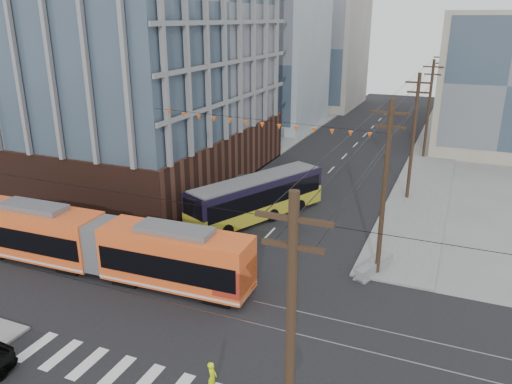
% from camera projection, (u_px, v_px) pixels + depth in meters
% --- Properties ---
extents(ground, '(160.00, 160.00, 0.00)m').
position_uv_depth(ground, '(167.00, 340.00, 25.01)').
color(ground, slate).
extents(office_building, '(30.00, 25.00, 28.60)m').
position_uv_depth(office_building, '(93.00, 28.00, 48.34)').
color(office_building, '#381E16').
rests_on(office_building, ground).
extents(bg_bldg_nw_near, '(18.00, 16.00, 18.00)m').
position_uv_depth(bg_bldg_nw_near, '(257.00, 62.00, 73.47)').
color(bg_bldg_nw_near, '#8C99A5').
rests_on(bg_bldg_nw_near, ground).
extents(bg_bldg_ne_near, '(14.00, 14.00, 16.00)m').
position_uv_depth(bg_bldg_ne_near, '(503.00, 83.00, 58.20)').
color(bg_bldg_ne_near, gray).
rests_on(bg_bldg_ne_near, ground).
extents(bg_bldg_nw_far, '(16.00, 18.00, 20.00)m').
position_uv_depth(bg_bldg_nw_far, '(315.00, 48.00, 89.42)').
color(bg_bldg_nw_far, gray).
rests_on(bg_bldg_nw_far, ground).
extents(bg_bldg_ne_far, '(16.00, 16.00, 14.00)m').
position_uv_depth(bg_bldg_ne_far, '(511.00, 75.00, 75.18)').
color(bg_bldg_ne_far, '#8C99A5').
rests_on(bg_bldg_ne_far, ground).
extents(utility_pole_near, '(0.30, 0.30, 11.00)m').
position_uv_depth(utility_pole_near, '(290.00, 365.00, 14.85)').
color(utility_pole_near, black).
rests_on(utility_pole_near, ground).
extents(utility_pole_far, '(0.30, 0.30, 11.00)m').
position_uv_depth(utility_pole_far, '(438.00, 92.00, 68.74)').
color(utility_pole_far, black).
rests_on(utility_pole_far, ground).
extents(streetcar, '(19.64, 3.44, 3.77)m').
position_uv_depth(streetcar, '(103.00, 245.00, 31.02)').
color(streetcar, '#F45B23').
rests_on(streetcar, ground).
extents(city_bus, '(7.66, 12.37, 3.51)m').
position_uv_depth(city_bus, '(257.00, 198.00, 39.55)').
color(city_bus, black).
rests_on(city_bus, ground).
extents(parked_car_silver, '(3.11, 5.39, 1.68)m').
position_uv_depth(parked_car_silver, '(211.00, 205.00, 40.60)').
color(parked_car_silver, '#8E98A0').
rests_on(parked_car_silver, ground).
extents(parked_car_white, '(2.18, 4.61, 1.30)m').
position_uv_depth(parked_car_white, '(222.00, 205.00, 41.03)').
color(parked_car_white, silver).
rests_on(parked_car_white, ground).
extents(parked_car_grey, '(3.20, 5.31, 1.38)m').
position_uv_depth(parked_car_grey, '(244.00, 182.00, 46.88)').
color(parked_car_grey, slate).
rests_on(parked_car_grey, ground).
extents(pedestrian, '(0.55, 0.67, 1.56)m').
position_uv_depth(pedestrian, '(212.00, 378.00, 21.21)').
color(pedestrian, '#DFFF0E').
rests_on(pedestrian, ground).
extents(jersey_barrier, '(2.02, 3.74, 0.73)m').
position_uv_depth(jersey_barrier, '(374.00, 267.00, 31.55)').
color(jersey_barrier, slate).
rests_on(jersey_barrier, ground).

